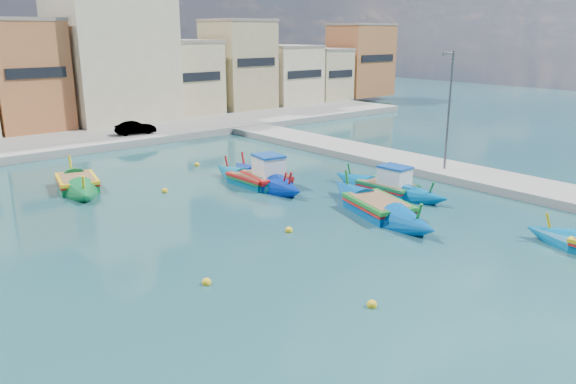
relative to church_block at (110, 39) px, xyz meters
name	(u,v)px	position (x,y,z in m)	size (l,w,h in m)	color
ground	(310,278)	(-10.00, -40.00, -8.41)	(160.00, 160.00, 0.00)	#153740
east_quay	(536,190)	(8.00, -40.00, -8.16)	(4.00, 70.00, 0.50)	gray
north_quay	(41,146)	(-10.00, -8.00, -8.11)	(80.00, 8.00, 0.60)	gray
north_townhouses	(82,77)	(-3.32, -0.64, -3.41)	(83.20, 7.87, 10.19)	#C2B386
church_block	(110,39)	(0.00, 0.00, 0.00)	(10.00, 10.00, 19.10)	beige
quay_street_lamp	(448,110)	(7.44, -34.00, -4.07)	(1.18, 0.16, 8.00)	#595B60
luzzu_turquoise_cabin	(388,188)	(1.43, -34.31, -8.09)	(2.21, 8.35, 2.66)	#0063A3
luzzu_blue_cabin	(265,179)	(-2.87, -28.14, -8.04)	(3.55, 8.83, 3.04)	#00249D
luzzu_cyan_mid	(254,181)	(-3.41, -27.71, -8.16)	(2.07, 8.11, 2.39)	#006A9C
luzzu_green	(78,184)	(-12.09, -21.52, -8.13)	(3.91, 8.49, 2.59)	#0A7232
luzzu_blue_south	(379,209)	(-1.94, -36.51, -8.12)	(4.86, 9.78, 2.76)	#0054A8
mooring_buoys	(231,222)	(-8.64, -32.75, -8.33)	(22.85, 22.54, 0.36)	yellow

